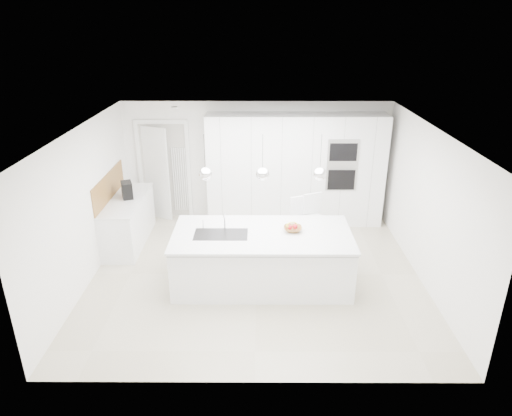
{
  "coord_description": "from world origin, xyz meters",
  "views": [
    {
      "loc": [
        0.03,
        -6.74,
        4.05
      ],
      "look_at": [
        0.0,
        0.3,
        1.1
      ],
      "focal_mm": 32.0,
      "sensor_mm": 36.0,
      "label": 1
    }
  ],
  "objects_px": {
    "island_base": "(262,261)",
    "espresso_machine": "(127,190)",
    "fruit_bowl": "(293,229)",
    "bar_stool_left": "(299,229)",
    "bar_stool_right": "(312,227)"
  },
  "relations": [
    {
      "from": "espresso_machine",
      "to": "bar_stool_right",
      "type": "relative_size",
      "value": 0.27
    },
    {
      "from": "island_base",
      "to": "bar_stool_left",
      "type": "relative_size",
      "value": 2.51
    },
    {
      "from": "island_base",
      "to": "fruit_bowl",
      "type": "height_order",
      "value": "fruit_bowl"
    },
    {
      "from": "espresso_machine",
      "to": "bar_stool_left",
      "type": "relative_size",
      "value": 0.28
    },
    {
      "from": "island_base",
      "to": "fruit_bowl",
      "type": "xyz_separation_m",
      "value": [
        0.49,
        0.13,
        0.51
      ]
    },
    {
      "from": "island_base",
      "to": "espresso_machine",
      "type": "bearing_deg",
      "value": 148.14
    },
    {
      "from": "fruit_bowl",
      "to": "espresso_machine",
      "type": "xyz_separation_m",
      "value": [
        -3.02,
        1.44,
        0.12
      ]
    },
    {
      "from": "bar_stool_right",
      "to": "bar_stool_left",
      "type": "bearing_deg",
      "value": 169.19
    },
    {
      "from": "fruit_bowl",
      "to": "bar_stool_right",
      "type": "bearing_deg",
      "value": 64.05
    },
    {
      "from": "fruit_bowl",
      "to": "bar_stool_left",
      "type": "bearing_deg",
      "value": 77.23
    },
    {
      "from": "bar_stool_left",
      "to": "bar_stool_right",
      "type": "bearing_deg",
      "value": -10.0
    },
    {
      "from": "island_base",
      "to": "espresso_machine",
      "type": "relative_size",
      "value": 8.98
    },
    {
      "from": "bar_stool_left",
      "to": "bar_stool_right",
      "type": "height_order",
      "value": "bar_stool_right"
    },
    {
      "from": "espresso_machine",
      "to": "bar_stool_left",
      "type": "height_order",
      "value": "espresso_machine"
    },
    {
      "from": "island_base",
      "to": "espresso_machine",
      "type": "xyz_separation_m",
      "value": [
        -2.53,
        1.57,
        0.63
      ]
    }
  ]
}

